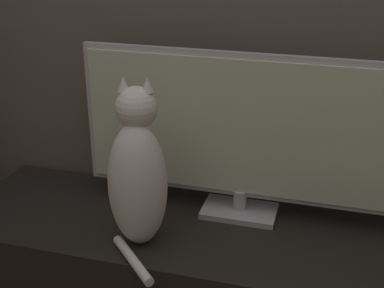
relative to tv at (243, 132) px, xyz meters
name	(u,v)px	position (x,y,z in m)	size (l,w,h in m)	color
tv_stand	(184,281)	(-0.16, -0.12, -0.52)	(1.51, 0.51, 0.45)	black
tv	(243,132)	(0.00, 0.00, 0.00)	(1.07, 0.15, 0.55)	#B7B7BC
cat	(138,175)	(-0.26, -0.25, -0.07)	(0.21, 0.31, 0.52)	silver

